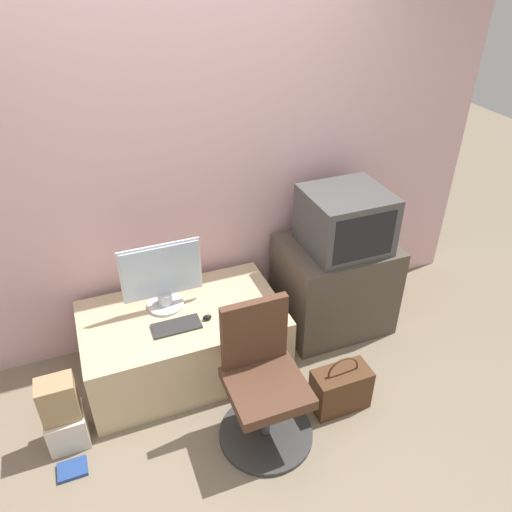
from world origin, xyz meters
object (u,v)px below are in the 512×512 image
object	(u,v)px
crt_tv	(345,220)
cardboard_box_lower	(67,428)
office_chair	(263,388)
mouse	(207,317)
handbag	(341,388)
keyboard	(176,326)
book	(73,469)
main_monitor	(162,278)

from	to	relation	value
crt_tv	cardboard_box_lower	world-z (taller)	crt_tv
office_chair	mouse	bearing A→B (deg)	106.53
mouse	handbag	size ratio (longest dim) A/B	0.14
keyboard	handbag	xyz separation A→B (m)	(0.88, -0.55, -0.34)
handbag	book	bearing A→B (deg)	175.26
keyboard	crt_tv	size ratio (longest dim) A/B	0.56
keyboard	main_monitor	bearing A→B (deg)	93.61
crt_tv	cardboard_box_lower	xyz separation A→B (m)	(-1.97, -0.37, -0.79)
keyboard	mouse	distance (m)	0.20
mouse	office_chair	world-z (taller)	office_chair
main_monitor	handbag	bearing A→B (deg)	-41.34
crt_tv	office_chair	world-z (taller)	crt_tv
mouse	cardboard_box_lower	distance (m)	1.03
mouse	office_chair	size ratio (longest dim) A/B	0.07
cardboard_box_lower	handbag	size ratio (longest dim) A/B	0.56
crt_tv	handbag	bearing A→B (deg)	-116.76
main_monitor	crt_tv	distance (m)	1.27
keyboard	cardboard_box_lower	distance (m)	0.85
office_chair	handbag	size ratio (longest dim) A/B	2.16
office_chair	cardboard_box_lower	distance (m)	1.17
keyboard	office_chair	xyz separation A→B (m)	(0.36, -0.54, -0.14)
mouse	keyboard	bearing A→B (deg)	179.58
main_monitor	office_chair	world-z (taller)	main_monitor
main_monitor	mouse	size ratio (longest dim) A/B	8.76
main_monitor	mouse	bearing A→B (deg)	-47.93
keyboard	book	bearing A→B (deg)	-150.56
crt_tv	main_monitor	bearing A→B (deg)	176.60
crt_tv	cardboard_box_lower	size ratio (longest dim) A/B	2.38
crt_tv	book	size ratio (longest dim) A/B	3.36
main_monitor	book	world-z (taller)	main_monitor
mouse	cardboard_box_lower	size ratio (longest dim) A/B	0.26
keyboard	book	size ratio (longest dim) A/B	1.88
keyboard	mouse	bearing A→B (deg)	-0.42
main_monitor	cardboard_box_lower	xyz separation A→B (m)	(-0.72, -0.44, -0.59)
office_chair	main_monitor	bearing A→B (deg)	115.63
cardboard_box_lower	handbag	xyz separation A→B (m)	(1.61, -0.34, 0.04)
keyboard	handbag	world-z (taller)	keyboard
mouse	book	distance (m)	1.14
office_chair	cardboard_box_lower	world-z (taller)	office_chair
keyboard	office_chair	world-z (taller)	office_chair
main_monitor	office_chair	bearing A→B (deg)	-64.37
book	keyboard	bearing A→B (deg)	29.44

